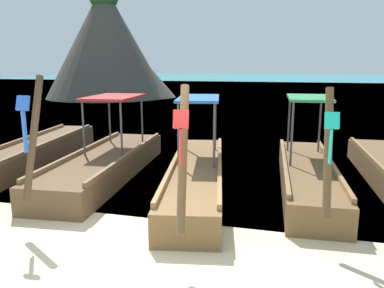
% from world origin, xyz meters
% --- Properties ---
extents(ground, '(120.00, 120.00, 0.00)m').
position_xyz_m(ground, '(0.00, 0.00, 0.00)').
color(ground, beige).
extents(sea_water, '(120.00, 120.00, 0.00)m').
position_xyz_m(sea_water, '(0.00, 61.32, 0.00)').
color(sea_water, teal).
rests_on(sea_water, ground).
extents(longtail_boat_violet_ribbon, '(2.05, 7.35, 2.65)m').
position_xyz_m(longtail_boat_violet_ribbon, '(-4.82, 3.94, 0.31)').
color(longtail_boat_violet_ribbon, brown).
rests_on(longtail_boat_violet_ribbon, ground).
extents(longtail_boat_blue_ribbon, '(1.88, 6.30, 2.59)m').
position_xyz_m(longtail_boat_blue_ribbon, '(-2.29, 3.57, 0.35)').
color(longtail_boat_blue_ribbon, brown).
rests_on(longtail_boat_blue_ribbon, ground).
extents(longtail_boat_red_ribbon, '(2.15, 6.49, 2.49)m').
position_xyz_m(longtail_boat_red_ribbon, '(0.16, 3.13, 0.35)').
color(longtail_boat_red_ribbon, brown).
rests_on(longtail_boat_red_ribbon, ground).
extents(longtail_boat_turquoise_ribbon, '(1.38, 5.76, 2.43)m').
position_xyz_m(longtail_boat_turquoise_ribbon, '(2.55, 3.80, 0.35)').
color(longtail_boat_turquoise_ribbon, brown).
rests_on(longtail_boat_turquoise_ribbon, ground).
extents(karst_rock, '(10.79, 10.19, 9.55)m').
position_xyz_m(karst_rock, '(-13.05, 25.42, 4.43)').
color(karst_rock, '#47443D').
rests_on(karst_rock, ground).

